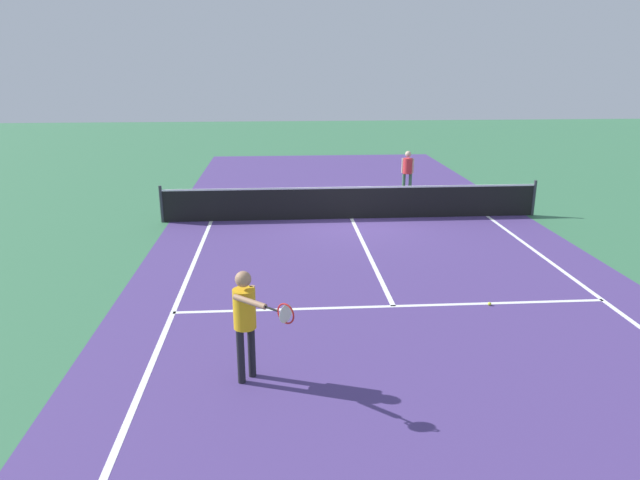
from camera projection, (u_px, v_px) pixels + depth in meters
The scene contains 10 objects.
ground_plane at pixel (351, 219), 16.88m from camera, with size 60.00×60.00×0.00m, color #38724C.
court_surface_inbounds at pixel (351, 219), 16.88m from camera, with size 10.62×24.40×0.00m, color #4C387A.
line_sideline_left at pixel (177, 303), 10.94m from camera, with size 0.10×11.89×0.01m, color white.
line_sideline_right at pixel (590, 291), 11.50m from camera, with size 0.10×11.89×0.01m, color white.
line_service_near at pixel (393, 306), 10.79m from camera, with size 8.22×0.10×0.01m, color white.
line_center_service at pixel (368, 253), 13.83m from camera, with size 0.10×6.40×0.01m, color white.
net at pixel (352, 202), 16.74m from camera, with size 11.09×0.09×1.07m.
player_near at pixel (246, 314), 7.98m from camera, with size 0.84×1.00×1.67m.
player_far at pixel (408, 169), 19.68m from camera, with size 0.41×0.32×1.53m.
tennis_ball_mid_court at pixel (490, 304), 10.82m from camera, with size 0.07×0.07×0.07m, color #CCE033.
Camera 1 is at (-2.10, -16.21, 4.39)m, focal length 32.06 mm.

